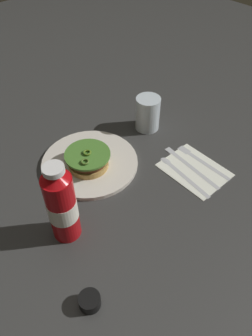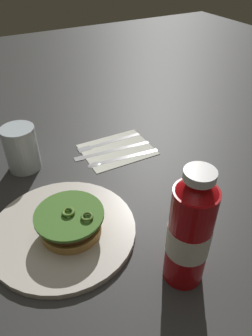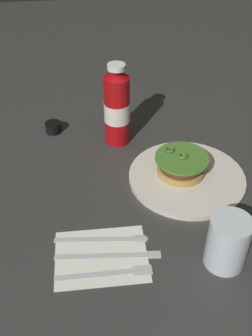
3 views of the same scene
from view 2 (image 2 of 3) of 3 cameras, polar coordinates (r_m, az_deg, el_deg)
ground_plane at (r=0.64m, az=-5.48°, el=-10.34°), size 3.00×3.00×0.00m
dinner_plate at (r=0.63m, az=-11.28°, el=-11.01°), size 0.28×0.28×0.01m
burger_sandwich at (r=0.60m, az=-9.99°, el=-9.72°), size 0.13×0.13×0.05m
ketchup_bottle at (r=0.50m, az=11.38°, el=-11.46°), size 0.07×0.07×0.22m
water_glass at (r=0.79m, az=-18.37°, el=3.37°), size 0.08×0.08×0.11m
napkin at (r=0.84m, az=-1.62°, el=3.38°), size 0.18×0.14×0.00m
fork_utensil at (r=0.86m, az=-3.99°, el=4.62°), size 0.18×0.02×0.00m
butter_knife at (r=0.83m, az=-3.32°, el=3.17°), size 0.21×0.03×0.00m
spoon_utensil at (r=0.80m, az=-2.25°, el=1.63°), size 0.19×0.04×0.00m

